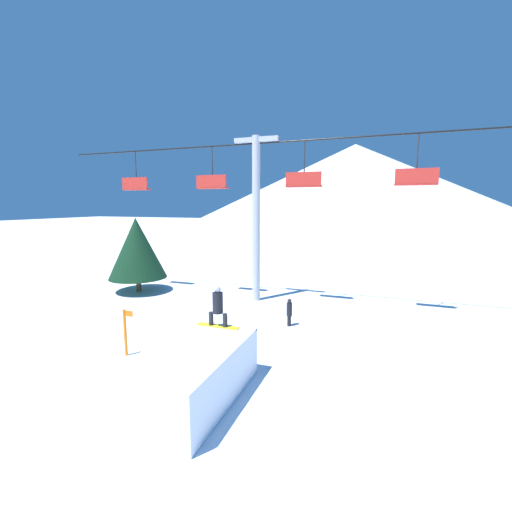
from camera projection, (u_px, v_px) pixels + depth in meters
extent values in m
plane|color=white|center=(142.00, 394.00, 9.59)|extent=(220.00, 220.00, 0.00)
cone|color=silver|center=(354.00, 187.00, 74.69)|extent=(76.98, 76.98, 18.05)
cube|color=white|center=(192.00, 374.00, 9.28)|extent=(2.27, 4.03, 1.45)
cube|color=silver|center=(223.00, 325.00, 11.00)|extent=(2.27, 0.10, 0.06)
cube|color=yellow|center=(218.00, 326.00, 10.81)|extent=(1.40, 0.26, 0.03)
cylinder|color=black|center=(211.00, 318.00, 10.86)|extent=(0.15, 0.15, 0.42)
cylinder|color=black|center=(225.00, 320.00, 10.70)|extent=(0.15, 0.15, 0.42)
cylinder|color=black|center=(218.00, 303.00, 10.70)|extent=(0.33, 0.33, 0.66)
sphere|color=#B2B2B7|center=(217.00, 289.00, 10.63)|extent=(0.21, 0.21, 0.21)
cylinder|color=#B2B2B7|center=(256.00, 221.00, 18.39)|extent=(0.43, 0.43, 8.81)
cube|color=#B2B2B7|center=(256.00, 140.00, 17.76)|extent=(2.40, 0.24, 0.24)
cylinder|color=black|center=(256.00, 144.00, 17.79)|extent=(24.20, 0.08, 0.08)
cylinder|color=#28282D|center=(136.00, 171.00, 20.59)|extent=(0.06, 0.06, 2.24)
cube|color=red|center=(137.00, 189.00, 20.75)|extent=(1.80, 0.44, 0.08)
cube|color=red|center=(135.00, 183.00, 20.53)|extent=(1.80, 0.08, 0.70)
cylinder|color=#28282D|center=(212.00, 167.00, 18.84)|extent=(0.06, 0.06, 2.24)
cube|color=red|center=(213.00, 188.00, 19.00)|extent=(1.80, 0.44, 0.08)
cube|color=red|center=(211.00, 181.00, 18.78)|extent=(1.80, 0.08, 0.70)
cylinder|color=#28282D|center=(304.00, 164.00, 17.09)|extent=(0.06, 0.06, 2.24)
cube|color=red|center=(304.00, 186.00, 17.25)|extent=(1.80, 0.44, 0.08)
cube|color=red|center=(303.00, 179.00, 17.03)|extent=(1.80, 0.08, 0.70)
cylinder|color=#28282D|center=(417.00, 159.00, 15.33)|extent=(0.06, 0.06, 2.24)
cube|color=red|center=(416.00, 184.00, 15.50)|extent=(1.80, 0.44, 0.08)
cube|color=red|center=(416.00, 176.00, 15.28)|extent=(1.80, 0.08, 0.70)
cylinder|color=#4C3823|center=(139.00, 284.00, 20.91)|extent=(0.30, 0.30, 0.85)
cone|color=black|center=(137.00, 248.00, 20.58)|extent=(3.43, 3.43, 3.64)
cylinder|color=orange|center=(125.00, 333.00, 11.94)|extent=(0.10, 0.10, 1.67)
cube|color=orange|center=(128.00, 314.00, 11.78)|extent=(0.36, 0.02, 0.20)
cylinder|color=black|center=(289.00, 321.00, 14.95)|extent=(0.17, 0.17, 0.45)
cylinder|color=black|center=(289.00, 309.00, 14.87)|extent=(0.24, 0.24, 0.60)
sphere|color=#232328|center=(289.00, 301.00, 14.82)|extent=(0.18, 0.18, 0.18)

